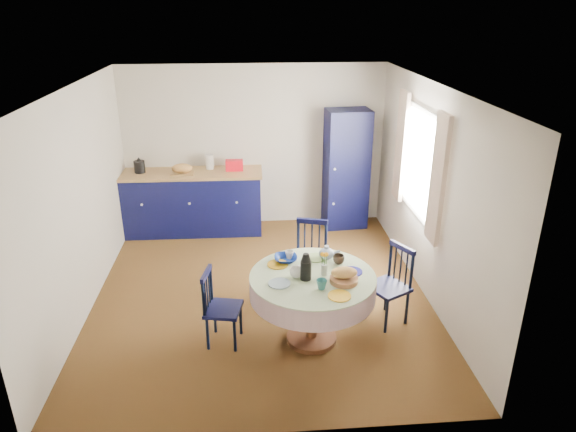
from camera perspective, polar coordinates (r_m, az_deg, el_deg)
The scene contains 17 objects.
floor at distance 6.42m, azimuth -2.98°, elevation -8.49°, with size 4.50×4.50×0.00m, color black.
ceiling at distance 5.56m, azimuth -3.51°, elevation 14.15°, with size 4.50×4.50×0.00m, color white.
wall_back at distance 8.02m, azimuth -3.71°, elevation 7.67°, with size 4.00×0.02×2.50m, color beige.
wall_left at distance 6.17m, azimuth -22.14°, elevation 1.32°, with size 0.02×4.50×2.50m, color beige.
wall_right at distance 6.24m, azimuth 15.46°, elevation 2.46°, with size 0.02×4.50×2.50m, color beige.
window at distance 6.41m, azimuth 14.45°, elevation 5.69°, with size 0.10×1.74×1.45m.
kitchen_counter at distance 8.02m, azimuth -10.61°, elevation 1.65°, with size 2.17×0.70×1.20m.
pantry_cabinet at distance 8.01m, azimuth 6.48°, elevation 5.16°, with size 0.68×0.51×1.85m.
dining_table at distance 5.27m, azimuth 2.82°, elevation -7.79°, with size 1.28×1.28×1.05m.
chair_left at distance 5.41m, azimuth -7.57°, elevation -9.99°, with size 0.42×0.43×0.83m.
chair_far at distance 6.19m, azimuth 2.44°, elevation -4.75°, with size 0.51×0.50×0.93m.
chair_right at distance 5.79m, azimuth 11.32°, elevation -7.47°, with size 0.53×0.54×0.90m.
mug_a at distance 5.15m, azimuth 0.91°, elevation -6.30°, with size 0.13×0.13×0.10m, color silver.
mug_b at distance 4.96m, azimuth 3.76°, elevation -7.59°, with size 0.11×0.11×0.10m, color #2F7878.
mug_c at distance 5.43m, azimuth 5.66°, elevation -4.82°, with size 0.12×0.12×0.10m, color black.
mug_d at distance 5.51m, azimuth 0.16°, elevation -4.33°, with size 0.09×0.09×0.09m, color silver.
cobalt_bowl at distance 5.46m, azimuth -0.26°, elevation -4.78°, with size 0.24×0.24×0.06m, color navy.
Camera 1 is at (-0.12, -5.50, 3.32)m, focal length 32.00 mm.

